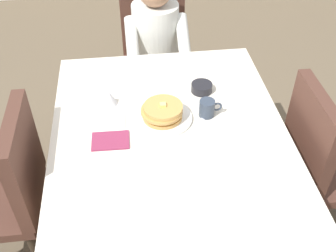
{
  "coord_description": "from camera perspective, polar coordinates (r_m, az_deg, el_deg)",
  "views": [
    {
      "loc": [
        -0.18,
        -1.33,
        2.02
      ],
      "look_at": [
        -0.01,
        0.05,
        0.79
      ],
      "focal_mm": 43.44,
      "sensor_mm": 36.0,
      "label": 1
    }
  ],
  "objects": [
    {
      "name": "chair_diner",
      "position": [
        2.91,
        -1.92,
        10.85
      ],
      "size": [
        0.44,
        0.45,
        0.93
      ],
      "rotation": [
        0.0,
        0.0,
        3.14
      ],
      "color": "#4C2D23",
      "rests_on": "ground"
    },
    {
      "name": "spoon_near_edge",
      "position": [
        1.71,
        -0.26,
        -6.6
      ],
      "size": [
        0.15,
        0.06,
        0.0
      ],
      "primitive_type": "cube",
      "rotation": [
        0.0,
        0.0,
        0.28
      ],
      "color": "silver",
      "rests_on": "dining_table_main"
    },
    {
      "name": "fork_left_of_plate",
      "position": [
        1.94,
        -6.21,
        0.18
      ],
      "size": [
        0.02,
        0.18,
        0.0
      ],
      "primitive_type": "cube",
      "rotation": [
        0.0,
        0.0,
        1.56
      ],
      "color": "silver",
      "rests_on": "dining_table_main"
    },
    {
      "name": "syrup_pitcher",
      "position": [
        2.05,
        -8.24,
        3.95
      ],
      "size": [
        0.08,
        0.08,
        0.07
      ],
      "color": "silver",
      "rests_on": "dining_table_main"
    },
    {
      "name": "chair_left_side",
      "position": [
        2.08,
        -21.31,
        -7.92
      ],
      "size": [
        0.45,
        0.44,
        0.93
      ],
      "rotation": [
        0.0,
        0.0,
        1.57
      ],
      "color": "#4C2D23",
      "rests_on": "ground"
    },
    {
      "name": "bowl_butter",
      "position": [
        2.13,
        4.75,
        5.39
      ],
      "size": [
        0.11,
        0.11,
        0.04
      ],
      "primitive_type": "cylinder",
      "color": "black",
      "rests_on": "dining_table_main"
    },
    {
      "name": "diner_person",
      "position": [
        2.71,
        -1.66,
        11.7
      ],
      "size": [
        0.4,
        0.43,
        1.12
      ],
      "rotation": [
        0.0,
        0.0,
        3.14
      ],
      "color": "silver",
      "rests_on": "ground"
    },
    {
      "name": "cup_coffee",
      "position": [
        1.97,
        5.55,
        2.51
      ],
      "size": [
        0.11,
        0.08,
        0.08
      ],
      "color": "#333D4C",
      "rests_on": "dining_table_main"
    },
    {
      "name": "dining_table_main",
      "position": [
        1.91,
        0.49,
        -4.01
      ],
      "size": [
        1.12,
        1.52,
        0.74
      ],
      "color": "silver",
      "rests_on": "ground"
    },
    {
      "name": "breakfast_stack",
      "position": [
        1.93,
        -0.76,
        2.04
      ],
      "size": [
        0.2,
        0.2,
        0.08
      ],
      "color": "tan",
      "rests_on": "plate_breakfast"
    },
    {
      "name": "knife_right_of_plate",
      "position": [
        1.97,
        4.87,
        1.07
      ],
      "size": [
        0.02,
        0.2,
        0.0
      ],
      "primitive_type": "cube",
      "rotation": [
        0.0,
        0.0,
        1.61
      ],
      "color": "silver",
      "rests_on": "dining_table_main"
    },
    {
      "name": "chair_right_side",
      "position": [
        2.21,
        20.77,
        -4.22
      ],
      "size": [
        0.45,
        0.44,
        0.93
      ],
      "rotation": [
        0.0,
        0.0,
        -1.57
      ],
      "color": "#4C2D23",
      "rests_on": "ground"
    },
    {
      "name": "napkin_folded",
      "position": [
        1.86,
        -8.08,
        -2.04
      ],
      "size": [
        0.17,
        0.12,
        0.01
      ],
      "primitive_type": "cube",
      "rotation": [
        0.0,
        0.0,
        -0.03
      ],
      "color": "#8C2D4C",
      "rests_on": "dining_table_main"
    },
    {
      "name": "plate_breakfast",
      "position": [
        1.96,
        -0.69,
        1.13
      ],
      "size": [
        0.28,
        0.28,
        0.02
      ],
      "primitive_type": "cylinder",
      "color": "white",
      "rests_on": "dining_table_main"
    },
    {
      "name": "ground_plane",
      "position": [
        2.42,
        0.4,
        -14.85
      ],
      "size": [
        14.0,
        14.0,
        0.0
      ],
      "primitive_type": "plane",
      "color": "brown"
    }
  ]
}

